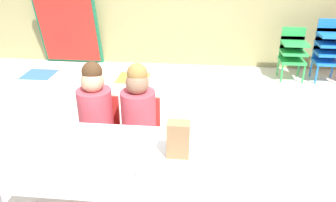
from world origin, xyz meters
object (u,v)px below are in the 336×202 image
(donut_powdered_on_plate, at_px, (145,169))
(kid_chair_green_stack, at_px, (293,50))
(folded_activity_table, at_px, (69,29))
(donut_powdered_loose, at_px, (140,148))
(paper_plate_near_edge, at_px, (145,172))
(seated_child_near_camera, at_px, (96,108))
(seated_child_middle_seat, at_px, (139,110))
(paper_bag_brown, at_px, (178,139))
(kid_chair_blue_stack, at_px, (328,47))
(craft_table, at_px, (141,163))

(donut_powdered_on_plate, bearing_deg, kid_chair_green_stack, 63.92)
(folded_activity_table, bearing_deg, donut_powdered_loose, -62.17)
(donut_powdered_loose, bearing_deg, paper_plate_near_edge, -72.20)
(seated_child_near_camera, distance_m, folded_activity_table, 2.81)
(seated_child_middle_seat, bearing_deg, donut_powdered_on_plate, -76.71)
(seated_child_near_camera, xyz_separation_m, seated_child_middle_seat, (0.33, 0.00, 0.00))
(seated_child_near_camera, bearing_deg, paper_bag_brown, -39.69)
(donut_powdered_on_plate, bearing_deg, paper_bag_brown, 49.12)
(donut_powdered_on_plate, distance_m, donut_powdered_loose, 0.22)
(seated_child_near_camera, distance_m, seated_child_middle_seat, 0.33)
(donut_powdered_on_plate, xyz_separation_m, donut_powdered_loose, (-0.07, 0.21, -0.01))
(kid_chair_blue_stack, xyz_separation_m, donut_powdered_loose, (-1.99, -2.80, 0.11))
(paper_plate_near_edge, xyz_separation_m, donut_powdered_loose, (-0.07, 0.21, 0.01))
(paper_bag_brown, distance_m, donut_powdered_on_plate, 0.26)
(kid_chair_blue_stack, distance_m, donut_powdered_on_plate, 3.58)
(seated_child_near_camera, bearing_deg, seated_child_middle_seat, 0.00)
(seated_child_middle_seat, distance_m, folded_activity_table, 2.96)
(kid_chair_green_stack, bearing_deg, donut_powdered_on_plate, -116.08)
(seated_child_middle_seat, bearing_deg, kid_chair_blue_stack, 47.32)
(seated_child_middle_seat, relative_size, kid_chair_blue_stack, 1.15)
(paper_bag_brown, relative_size, donut_powdered_on_plate, 1.79)
(seated_child_middle_seat, distance_m, paper_bag_brown, 0.66)
(seated_child_near_camera, height_order, kid_chair_blue_stack, seated_child_near_camera)
(seated_child_middle_seat, xyz_separation_m, paper_bag_brown, (0.34, -0.56, 0.11))
(kid_chair_blue_stack, relative_size, donut_powdered_loose, 7.66)
(paper_plate_near_edge, distance_m, donut_powdered_loose, 0.22)
(donut_powdered_on_plate, bearing_deg, craft_table, 108.62)
(craft_table, distance_m, donut_powdered_on_plate, 0.18)
(seated_child_near_camera, xyz_separation_m, paper_plate_near_edge, (0.51, -0.75, 0.01))
(seated_child_near_camera, xyz_separation_m, donut_powdered_loose, (0.44, -0.53, 0.02))
(kid_chair_green_stack, relative_size, donut_powdered_loose, 6.51)
(seated_child_near_camera, distance_m, kid_chair_green_stack, 3.02)
(kid_chair_green_stack, height_order, donut_powdered_loose, kid_chair_green_stack)
(craft_table, relative_size, kid_chair_blue_stack, 2.07)
(seated_child_near_camera, relative_size, donut_powdered_loose, 8.78)
(kid_chair_green_stack, relative_size, paper_plate_near_edge, 3.78)
(folded_activity_table, bearing_deg, paper_plate_near_edge, -62.78)
(kid_chair_green_stack, bearing_deg, paper_bag_brown, -114.91)
(seated_child_middle_seat, relative_size, donut_powdered_loose, 8.78)
(paper_plate_near_edge, bearing_deg, donut_powdered_on_plate, 0.00)
(craft_table, distance_m, kid_chair_blue_stack, 3.48)
(seated_child_near_camera, distance_m, paper_bag_brown, 0.88)
(craft_table, bearing_deg, seated_child_middle_seat, 101.85)
(seated_child_near_camera, bearing_deg, folded_activity_table, 114.98)
(craft_table, relative_size, paper_plate_near_edge, 9.19)
(folded_activity_table, bearing_deg, kid_chair_green_stack, -4.87)
(seated_child_middle_seat, distance_m, donut_powdered_loose, 0.54)
(folded_activity_table, xyz_separation_m, paper_plate_near_edge, (1.69, -3.29, 0.02))
(seated_child_near_camera, distance_m, kid_chair_blue_stack, 3.33)
(seated_child_middle_seat, bearing_deg, donut_powdered_loose, -78.58)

